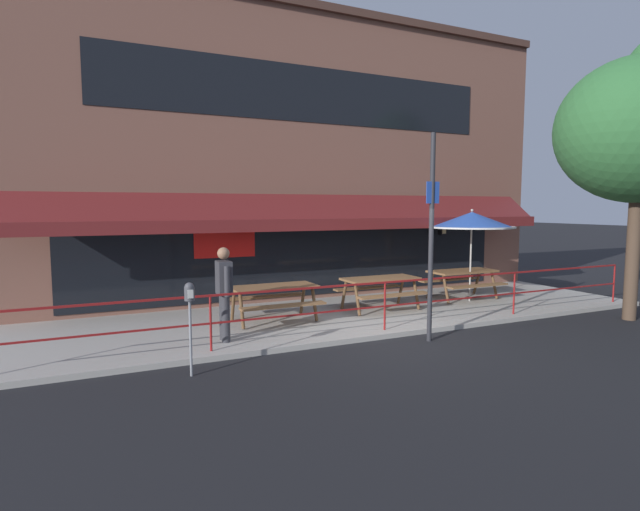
% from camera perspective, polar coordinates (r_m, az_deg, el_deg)
% --- Properties ---
extents(ground_plane, '(120.00, 120.00, 0.00)m').
position_cam_1_polar(ground_plane, '(9.87, 8.32, -9.34)').
color(ground_plane, black).
extents(patio_deck, '(15.00, 4.00, 0.10)m').
position_cam_1_polar(patio_deck, '(11.53, 2.81, -6.85)').
color(patio_deck, '#ADA89E').
rests_on(patio_deck, ground).
extents(restaurant_building, '(15.00, 1.60, 7.69)m').
position_cam_1_polar(restaurant_building, '(13.33, -1.67, 11.12)').
color(restaurant_building, brown).
rests_on(restaurant_building, ground).
extents(patio_railing, '(13.84, 0.04, 0.97)m').
position_cam_1_polar(patio_railing, '(9.94, 7.43, -4.50)').
color(patio_railing, maroon).
rests_on(patio_railing, patio_deck).
extents(picnic_table_left, '(1.80, 1.42, 0.76)m').
position_cam_1_polar(picnic_table_left, '(10.64, -5.29, -4.31)').
color(picnic_table_left, brown).
rests_on(picnic_table_left, patio_deck).
extents(picnic_table_centre, '(1.80, 1.42, 0.76)m').
position_cam_1_polar(picnic_table_centre, '(11.87, 6.92, -3.29)').
color(picnic_table_centre, brown).
rests_on(picnic_table_centre, patio_deck).
extents(picnic_table_right, '(1.80, 1.42, 0.76)m').
position_cam_1_polar(picnic_table_right, '(13.67, 15.97, -2.30)').
color(picnic_table_right, brown).
rests_on(picnic_table_right, patio_deck).
extents(patio_umbrella_right, '(2.14, 2.14, 2.38)m').
position_cam_1_polar(patio_umbrella_right, '(13.33, 16.96, 3.84)').
color(patio_umbrella_right, '#B7B2A8').
rests_on(patio_umbrella_right, patio_deck).
extents(pedestrian_walking, '(0.25, 0.62, 1.71)m').
position_cam_1_polar(pedestrian_walking, '(9.18, -10.91, -3.76)').
color(pedestrian_walking, '#333338').
rests_on(pedestrian_walking, patio_deck).
extents(parking_meter_near, '(0.15, 0.16, 1.42)m').
position_cam_1_polar(parking_meter_near, '(7.65, -14.68, -5.02)').
color(parking_meter_near, gray).
rests_on(parking_meter_near, ground).
extents(street_sign_pole, '(0.28, 0.09, 3.88)m').
position_cam_1_polar(street_sign_pole, '(9.48, 12.60, 2.22)').
color(street_sign_pole, '#2D2D33').
rests_on(street_sign_pole, ground).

